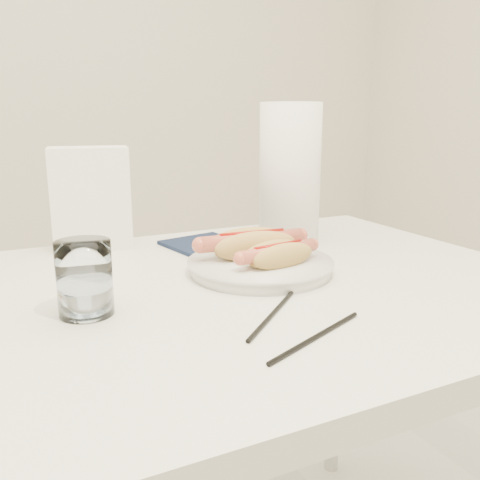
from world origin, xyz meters
name	(u,v)px	position (x,y,z in m)	size (l,w,h in m)	color
table	(202,323)	(0.00, 0.00, 0.69)	(1.20, 0.80, 0.75)	white
plate	(260,267)	(0.13, 0.03, 0.76)	(0.25, 0.25, 0.02)	white
hotdog_left	(252,245)	(0.12, 0.06, 0.80)	(0.20, 0.09, 0.05)	tan
hotdog_right	(278,255)	(0.14, -0.01, 0.79)	(0.16, 0.08, 0.04)	tan
water_glass	(85,278)	(-0.19, -0.03, 0.80)	(0.08, 0.08, 0.11)	silver
chopstick_near	(273,313)	(0.05, -0.15, 0.75)	(0.01, 0.01, 0.20)	black
chopstick_far	(316,336)	(0.06, -0.24, 0.75)	(0.01, 0.01, 0.20)	black
napkin_box	(91,198)	(-0.10, 0.35, 0.85)	(0.16, 0.09, 0.21)	white
navy_napkin	(204,244)	(0.11, 0.26, 0.75)	(0.15, 0.15, 0.01)	#101A34
paper_towel_roll	(290,173)	(0.30, 0.23, 0.90)	(0.13, 0.13, 0.30)	white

